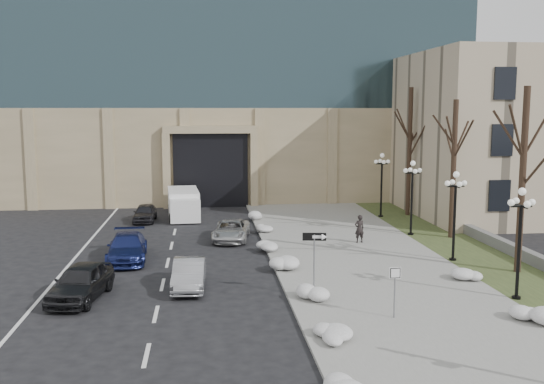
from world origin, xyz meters
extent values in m
plane|color=black|center=(0.00, 0.00, 0.00)|extent=(160.00, 160.00, 0.00)
cube|color=gray|center=(3.50, 14.00, 0.06)|extent=(9.00, 40.00, 0.12)
cube|color=gray|center=(-1.00, 14.00, 0.07)|extent=(0.30, 40.00, 0.14)
cube|color=#344221|center=(10.00, 14.00, 0.05)|extent=(4.00, 40.00, 0.10)
cube|color=slate|center=(12.00, 16.00, 0.35)|extent=(0.50, 30.00, 0.70)
cube|color=tan|center=(-2.00, 42.00, 4.00)|extent=(40.00, 20.00, 8.00)
cube|color=black|center=(-4.00, 33.00, 3.00)|extent=(6.00, 2.50, 6.00)
cube|color=tan|center=(-4.00, 31.60, 6.30)|extent=(7.50, 0.60, 0.60)
cube|color=tan|center=(-7.50, 31.60, 3.00)|extent=(0.60, 0.60, 6.00)
cube|color=tan|center=(-0.50, 31.60, 3.00)|extent=(0.60, 0.60, 6.00)
cube|color=tan|center=(22.00, 28.00, 6.00)|extent=(22.00, 18.00, 12.00)
cube|color=black|center=(14.00, 19.00, 2.50)|extent=(1.40, 0.25, 2.00)
cube|color=black|center=(14.00, 19.00, 6.00)|extent=(1.40, 0.25, 2.00)
cube|color=black|center=(14.00, 19.00, 9.50)|extent=(1.40, 0.25, 2.00)
imported|color=black|center=(-9.75, 8.24, 0.75)|extent=(2.51, 4.66, 1.51)
imported|color=#94959A|center=(-5.28, 9.35, 0.65)|extent=(1.50, 3.99, 1.30)
imported|color=navy|center=(-8.63, 14.74, 0.70)|extent=(2.23, 4.94, 1.40)
imported|color=#B5B5B5|center=(-2.96, 19.13, 0.61)|extent=(2.66, 4.66, 1.23)
imported|color=#29292D|center=(-8.75, 25.99, 0.62)|extent=(1.56, 3.67, 1.24)
imported|color=black|center=(4.49, 17.09, 0.95)|extent=(0.67, 0.51, 1.65)
cube|color=white|center=(-6.12, 28.07, 0.99)|extent=(2.53, 5.08, 1.97)
cube|color=white|center=(-5.90, 25.12, 0.89)|extent=(2.18, 1.73, 1.58)
cylinder|color=black|center=(-6.90, 25.24, 0.35)|extent=(0.30, 0.71, 0.69)
cylinder|color=black|center=(-4.93, 25.39, 0.35)|extent=(0.30, 0.71, 0.69)
cylinder|color=black|center=(-7.21, 29.47, 0.35)|extent=(0.30, 0.71, 0.69)
cylinder|color=black|center=(-5.24, 29.62, 0.35)|extent=(0.30, 0.71, 0.69)
cylinder|color=slate|center=(0.01, 7.44, 1.36)|extent=(0.06, 0.06, 2.72)
cube|color=black|center=(0.01, 7.44, 2.62)|extent=(0.99, 0.20, 0.34)
cube|color=white|center=(0.16, 7.39, 2.62)|extent=(0.47, 0.09, 0.13)
cone|color=white|center=(0.42, 7.35, 2.62)|extent=(0.27, 0.31, 0.27)
cylinder|color=slate|center=(2.49, 4.26, 1.02)|extent=(0.06, 0.06, 2.04)
cube|color=white|center=(2.49, 4.26, 1.85)|extent=(0.45, 0.04, 0.45)
cube|color=black|center=(2.49, 4.24, 1.85)|extent=(0.39, 0.01, 0.39)
cube|color=white|center=(2.49, 4.23, 1.85)|extent=(0.33, 0.01, 0.33)
ellipsoid|color=white|center=(-0.36, 2.29, 0.30)|extent=(1.10, 1.60, 0.36)
ellipsoid|color=white|center=(-0.34, 6.61, 0.30)|extent=(1.10, 1.60, 0.36)
ellipsoid|color=white|center=(-0.71, 11.47, 0.30)|extent=(1.10, 1.60, 0.36)
ellipsoid|color=white|center=(-0.88, 15.59, 0.30)|extent=(1.10, 1.60, 0.36)
ellipsoid|color=white|center=(-0.58, 20.82, 0.30)|extent=(1.10, 1.60, 0.36)
ellipsoid|color=white|center=(-0.70, 25.01, 0.30)|extent=(1.10, 1.60, 0.36)
ellipsoid|color=white|center=(7.52, 3.43, 0.30)|extent=(1.10, 1.60, 0.36)
ellipsoid|color=white|center=(7.40, 8.90, 0.30)|extent=(1.10, 1.60, 0.36)
cylinder|color=black|center=(8.30, 6.00, 0.10)|extent=(0.36, 0.36, 0.20)
cylinder|color=black|center=(8.30, 6.00, 2.00)|extent=(0.14, 0.14, 4.00)
cylinder|color=black|center=(8.30, 6.00, 4.00)|extent=(0.10, 0.90, 0.10)
cylinder|color=black|center=(8.30, 6.00, 4.00)|extent=(0.90, 0.10, 0.10)
sphere|color=white|center=(8.30, 6.00, 4.60)|extent=(0.32, 0.32, 0.32)
sphere|color=white|center=(8.75, 6.00, 4.15)|extent=(0.28, 0.28, 0.28)
sphere|color=white|center=(7.85, 6.00, 4.15)|extent=(0.28, 0.28, 0.28)
sphere|color=white|center=(8.30, 6.45, 4.15)|extent=(0.28, 0.28, 0.28)
sphere|color=white|center=(8.30, 5.55, 4.15)|extent=(0.28, 0.28, 0.28)
cylinder|color=black|center=(8.30, 12.50, 0.10)|extent=(0.36, 0.36, 0.20)
cylinder|color=black|center=(8.30, 12.50, 2.00)|extent=(0.14, 0.14, 4.00)
cylinder|color=black|center=(8.30, 12.50, 4.00)|extent=(0.10, 0.90, 0.10)
cylinder|color=black|center=(8.30, 12.50, 4.00)|extent=(0.90, 0.10, 0.10)
sphere|color=white|center=(8.30, 12.50, 4.60)|extent=(0.32, 0.32, 0.32)
sphere|color=white|center=(8.75, 12.50, 4.15)|extent=(0.28, 0.28, 0.28)
sphere|color=white|center=(7.85, 12.50, 4.15)|extent=(0.28, 0.28, 0.28)
sphere|color=white|center=(8.30, 12.95, 4.15)|extent=(0.28, 0.28, 0.28)
sphere|color=white|center=(8.30, 12.05, 4.15)|extent=(0.28, 0.28, 0.28)
cylinder|color=black|center=(8.30, 19.00, 0.10)|extent=(0.36, 0.36, 0.20)
cylinder|color=black|center=(8.30, 19.00, 2.00)|extent=(0.14, 0.14, 4.00)
cylinder|color=black|center=(8.30, 19.00, 4.00)|extent=(0.10, 0.90, 0.10)
cylinder|color=black|center=(8.30, 19.00, 4.00)|extent=(0.90, 0.10, 0.10)
sphere|color=white|center=(8.30, 19.00, 4.60)|extent=(0.32, 0.32, 0.32)
sphere|color=white|center=(8.75, 19.00, 4.15)|extent=(0.28, 0.28, 0.28)
sphere|color=white|center=(7.85, 19.00, 4.15)|extent=(0.28, 0.28, 0.28)
sphere|color=white|center=(8.30, 19.45, 4.15)|extent=(0.28, 0.28, 0.28)
sphere|color=white|center=(8.30, 18.55, 4.15)|extent=(0.28, 0.28, 0.28)
cylinder|color=black|center=(8.30, 25.50, 0.10)|extent=(0.36, 0.36, 0.20)
cylinder|color=black|center=(8.30, 25.50, 2.00)|extent=(0.14, 0.14, 4.00)
cylinder|color=black|center=(8.30, 25.50, 4.00)|extent=(0.10, 0.90, 0.10)
cylinder|color=black|center=(8.30, 25.50, 4.00)|extent=(0.90, 0.10, 0.10)
sphere|color=white|center=(8.30, 25.50, 4.60)|extent=(0.32, 0.32, 0.32)
sphere|color=white|center=(8.75, 25.50, 4.15)|extent=(0.28, 0.28, 0.28)
sphere|color=white|center=(7.85, 25.50, 4.15)|extent=(0.28, 0.28, 0.28)
sphere|color=white|center=(8.30, 25.95, 4.15)|extent=(0.28, 0.28, 0.28)
sphere|color=white|center=(8.30, 25.05, 4.15)|extent=(0.28, 0.28, 0.28)
cylinder|color=black|center=(10.50, 10.00, 4.50)|extent=(0.32, 0.32, 9.00)
cylinder|color=black|center=(10.50, 18.00, 4.25)|extent=(0.32, 0.32, 8.50)
cylinder|color=black|center=(10.50, 26.00, 4.75)|extent=(0.32, 0.32, 9.50)
camera|label=1|loc=(-4.56, -17.06, 7.92)|focal=40.00mm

